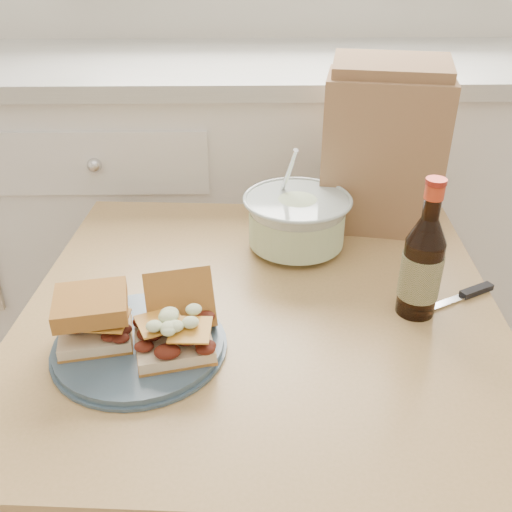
{
  "coord_description": "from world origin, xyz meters",
  "views": [
    {
      "loc": [
        -0.13,
        0.08,
        1.26
      ],
      "look_at": [
        -0.12,
        0.92,
        0.76
      ],
      "focal_mm": 40.0,
      "sensor_mm": 36.0,
      "label": 1
    }
  ],
  "objects_px": {
    "plate": "(140,345)",
    "paper_bag": "(382,153)",
    "beer_bottle": "(422,265)",
    "dining_table": "(261,349)",
    "coleslaw_bowl": "(297,223)"
  },
  "relations": [
    {
      "from": "dining_table",
      "to": "coleslaw_bowl",
      "type": "bearing_deg",
      "value": 72.98
    },
    {
      "from": "coleslaw_bowl",
      "to": "paper_bag",
      "type": "relative_size",
      "value": 0.67
    },
    {
      "from": "beer_bottle",
      "to": "coleslaw_bowl",
      "type": "bearing_deg",
      "value": 145.87
    },
    {
      "from": "coleslaw_bowl",
      "to": "dining_table",
      "type": "bearing_deg",
      "value": -110.54
    },
    {
      "from": "coleslaw_bowl",
      "to": "paper_bag",
      "type": "bearing_deg",
      "value": 32.13
    },
    {
      "from": "dining_table",
      "to": "paper_bag",
      "type": "distance_m",
      "value": 0.48
    },
    {
      "from": "dining_table",
      "to": "coleslaw_bowl",
      "type": "relative_size",
      "value": 4.03
    },
    {
      "from": "dining_table",
      "to": "plate",
      "type": "distance_m",
      "value": 0.25
    },
    {
      "from": "beer_bottle",
      "to": "paper_bag",
      "type": "height_order",
      "value": "paper_bag"
    },
    {
      "from": "dining_table",
      "to": "beer_bottle",
      "type": "relative_size",
      "value": 3.57
    },
    {
      "from": "dining_table",
      "to": "paper_bag",
      "type": "xyz_separation_m",
      "value": [
        0.26,
        0.32,
        0.26
      ]
    },
    {
      "from": "plate",
      "to": "paper_bag",
      "type": "distance_m",
      "value": 0.64
    },
    {
      "from": "coleslaw_bowl",
      "to": "beer_bottle",
      "type": "relative_size",
      "value": 0.88
    },
    {
      "from": "plate",
      "to": "beer_bottle",
      "type": "bearing_deg",
      "value": 11.48
    },
    {
      "from": "coleslaw_bowl",
      "to": "paper_bag",
      "type": "height_order",
      "value": "paper_bag"
    }
  ]
}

